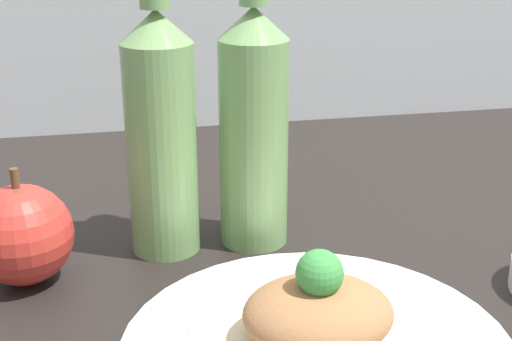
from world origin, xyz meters
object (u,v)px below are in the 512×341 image
Objects in this scene: cider_bottle_left at (161,124)px; plated_food at (318,318)px; cider_bottle_right at (254,119)px; apple at (22,235)px.

plated_food is at bearing -65.34° from cider_bottle_left.
cider_bottle_right is at bearing 0.00° from cider_bottle_left.
apple reaches higher than plated_food.
cider_bottle_left is 1.00× the size of cider_bottle_right.
plated_food is 0.59× the size of cider_bottle_left.
cider_bottle_right is 22.94cm from apple.
plated_food is at bearing -36.65° from apple.
cider_bottle_right reaches higher than plated_food.
plated_food is at bearing -88.06° from cider_bottle_right.
cider_bottle_left is at bearing 17.45° from apple.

